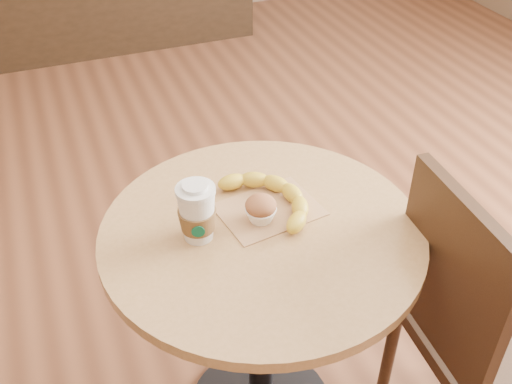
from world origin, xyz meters
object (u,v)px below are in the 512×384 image
(chair_right, at_px, (476,325))
(muffin, at_px, (261,209))
(cafe_table, at_px, (262,285))
(coffee_cup, at_px, (197,214))
(banana, at_px, (270,200))

(chair_right, xyz_separation_m, muffin, (-0.46, 0.30, 0.28))
(cafe_table, distance_m, muffin, 0.23)
(coffee_cup, distance_m, banana, 0.21)
(chair_right, relative_size, muffin, 12.00)
(coffee_cup, distance_m, muffin, 0.16)
(cafe_table, relative_size, chair_right, 0.84)
(cafe_table, relative_size, muffin, 10.10)
(coffee_cup, bearing_deg, cafe_table, 4.57)
(muffin, height_order, banana, muffin)
(banana, bearing_deg, muffin, -152.05)
(muffin, bearing_deg, chair_right, -33.46)
(cafe_table, distance_m, chair_right, 0.55)
(chair_right, bearing_deg, banana, 54.28)
(cafe_table, bearing_deg, muffin, 75.09)
(chair_right, bearing_deg, muffin, 60.25)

